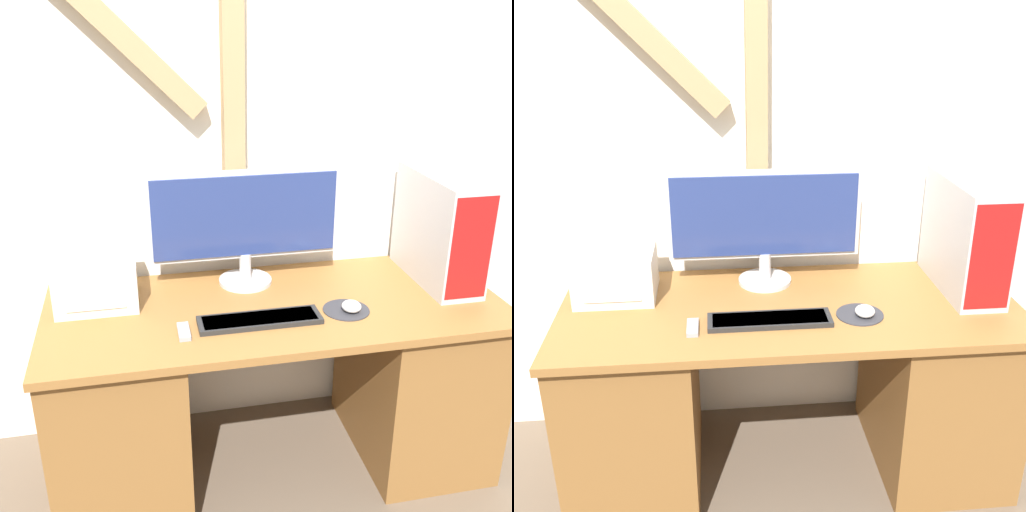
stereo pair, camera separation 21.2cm
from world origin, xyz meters
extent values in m
cube|color=white|center=(0.00, 0.76, 1.35)|extent=(6.40, 0.05, 2.70)
cube|color=#9E7F56|center=(-0.48, 0.69, 1.65)|extent=(0.58, 0.08, 0.58)
cube|color=#9E7F56|center=(-0.09, 0.69, 1.41)|extent=(0.08, 0.08, 1.21)
cube|color=brown|center=(0.00, 0.35, 0.72)|extent=(1.69, 0.70, 0.03)
cube|color=brown|center=(-0.60, 0.35, 0.35)|extent=(0.47, 0.64, 0.70)
cube|color=brown|center=(0.60, 0.35, 0.35)|extent=(0.47, 0.64, 0.70)
cylinder|color=#B7B7BC|center=(-0.08, 0.56, 0.74)|extent=(0.21, 0.21, 0.02)
cylinder|color=#B7B7BC|center=(-0.08, 0.56, 0.80)|extent=(0.05, 0.05, 0.11)
cube|color=#B7B7BC|center=(-0.08, 0.57, 1.01)|extent=(0.74, 0.03, 0.35)
cube|color=navy|center=(-0.08, 0.55, 1.01)|extent=(0.71, 0.01, 0.31)
cube|color=black|center=(-0.09, 0.22, 0.74)|extent=(0.43, 0.12, 0.02)
cube|color=#424242|center=(-0.09, 0.22, 0.75)|extent=(0.40, 0.10, 0.01)
cylinder|color=#2D2D33|center=(0.24, 0.25, 0.73)|extent=(0.17, 0.17, 0.00)
ellipsoid|color=silver|center=(0.25, 0.23, 0.76)|extent=(0.07, 0.08, 0.04)
cube|color=#B2B2B7|center=(0.68, 0.44, 0.95)|extent=(0.18, 0.47, 0.43)
cube|color=red|center=(0.68, 0.21, 0.95)|extent=(0.16, 0.01, 0.39)
cube|color=beige|center=(-0.64, 0.49, 0.82)|extent=(0.29, 0.25, 0.18)
cube|color=white|center=(-0.64, 0.42, 0.77)|extent=(0.20, 0.11, 0.01)
cube|color=gray|center=(-0.35, 0.20, 0.74)|extent=(0.04, 0.11, 0.02)
camera|label=1|loc=(-0.48, -1.57, 1.74)|focal=42.00mm
camera|label=2|loc=(-0.27, -1.60, 1.74)|focal=42.00mm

